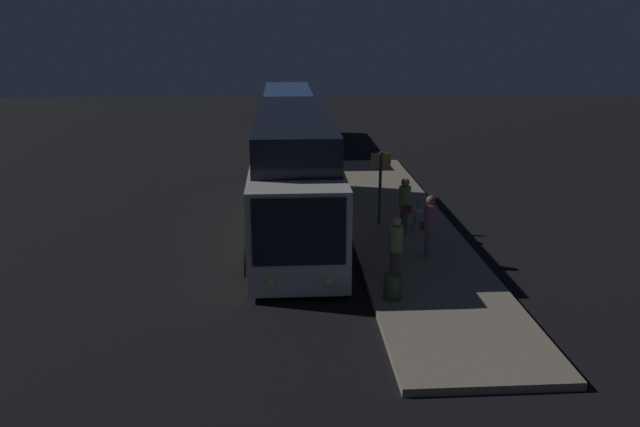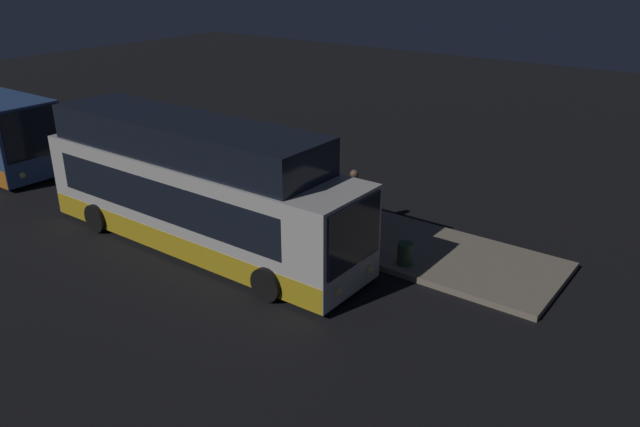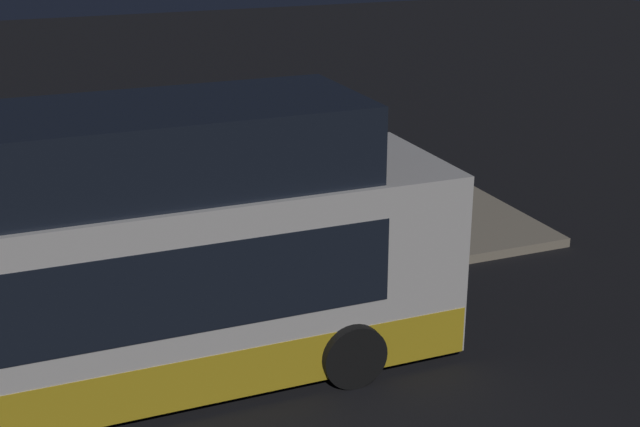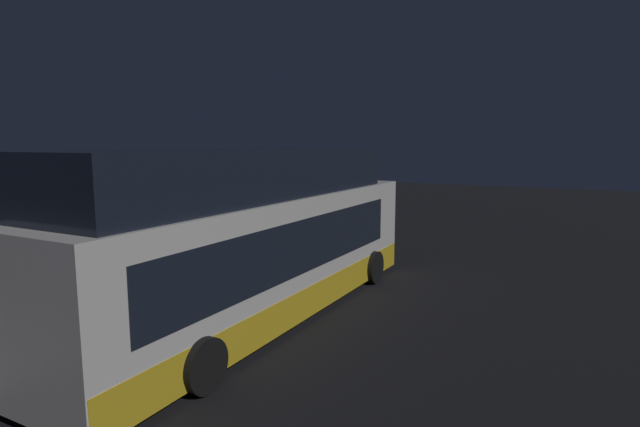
{
  "view_description": "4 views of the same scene",
  "coord_description": "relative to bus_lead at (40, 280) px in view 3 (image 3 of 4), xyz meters",
  "views": [
    {
      "loc": [
        19.97,
        -0.55,
        6.69
      ],
      "look_at": [
        4.28,
        0.42,
        1.87
      ],
      "focal_mm": 35.0,
      "sensor_mm": 36.0,
      "label": 1
    },
    {
      "loc": [
        13.49,
        -11.99,
        8.35
      ],
      "look_at": [
        4.28,
        0.42,
        1.87
      ],
      "focal_mm": 35.0,
      "sensor_mm": 36.0,
      "label": 2
    },
    {
      "loc": [
        -0.54,
        -11.38,
        6.47
      ],
      "look_at": [
        4.28,
        0.42,
        1.87
      ],
      "focal_mm": 50.0,
      "sensor_mm": 36.0,
      "label": 3
    },
    {
      "loc": [
        -9.08,
        -6.73,
        4.01
      ],
      "look_at": [
        4.28,
        0.42,
        1.87
      ],
      "focal_mm": 28.0,
      "sensor_mm": 36.0,
      "label": 4
    }
  ],
  "objects": [
    {
      "name": "suitcase",
      "position": [
        0.51,
        4.05,
        -1.23
      ],
      "size": [
        0.47,
        0.2,
        0.85
      ],
      "color": "beige",
      "rests_on": "platform"
    },
    {
      "name": "sign_post",
      "position": [
        0.04,
        2.85,
        0.03
      ],
      "size": [
        0.1,
        0.66,
        2.49
      ],
      "color": "#4C4C51",
      "rests_on": "platform"
    },
    {
      "name": "trash_bin",
      "position": [
        5.94,
        2.28,
        -1.21
      ],
      "size": [
        0.44,
        0.44,
        0.65
      ],
      "color": "#2D4C33",
      "rests_on": "platform"
    },
    {
      "name": "bus_lead",
      "position": [
        0.0,
        0.0,
        0.0
      ],
      "size": [
        11.33,
        2.88,
        3.89
      ],
      "color": "silver",
      "rests_on": "ground"
    },
    {
      "name": "ground",
      "position": [
        -0.09,
        0.18,
        -1.71
      ],
      "size": [
        80.0,
        80.0,
        0.0
      ],
      "primitive_type": "plane",
      "color": "black"
    },
    {
      "name": "passenger_waiting",
      "position": [
        3.15,
        3.81,
        -0.52
      ],
      "size": [
        0.58,
        0.44,
        1.84
      ],
      "rotation": [
        0.0,
        0.0,
        1.86
      ],
      "color": "gray",
      "rests_on": "platform"
    },
    {
      "name": "passenger_with_bags",
      "position": [
        1.0,
        3.5,
        -0.54
      ],
      "size": [
        0.57,
        0.4,
        1.82
      ],
      "rotation": [
        0.0,
        0.0,
        -1.51
      ],
      "color": "#6B604C",
      "rests_on": "platform"
    },
    {
      "name": "platform",
      "position": [
        -0.09,
        3.55,
        -1.62
      ],
      "size": [
        20.0,
        3.53,
        0.18
      ],
      "color": "gray",
      "rests_on": "ground"
    },
    {
      "name": "passenger_boarding",
      "position": [
        4.69,
        2.55,
        -0.6
      ],
      "size": [
        0.38,
        0.38,
        1.72
      ],
      "rotation": [
        0.0,
        0.0,
        3.12
      ],
      "color": "#6B604C",
      "rests_on": "platform"
    }
  ]
}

